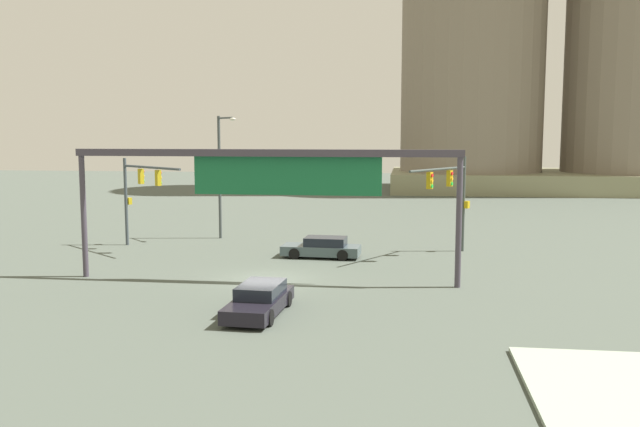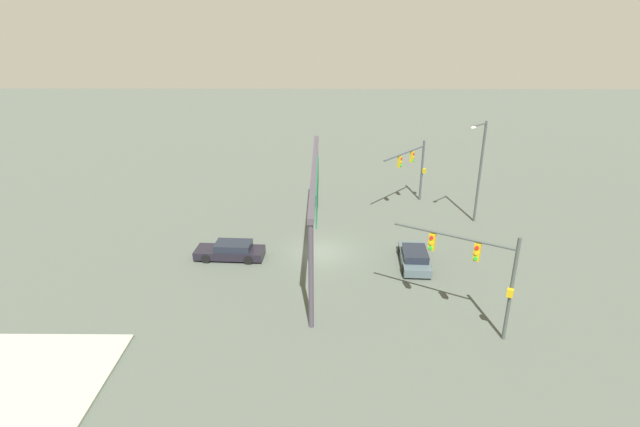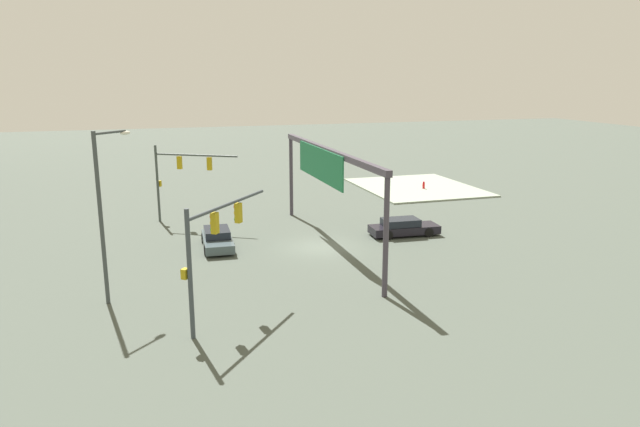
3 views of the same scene
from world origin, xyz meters
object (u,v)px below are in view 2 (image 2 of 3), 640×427
traffic_signal_opposite_side (478,263)px  sedan_car_waiting_far (414,257)px  traffic_signal_near_corner (413,163)px  sedan_car_approaching (231,251)px  streetlamp_curved_arm (479,166)px

traffic_signal_opposite_side → sedan_car_waiting_far: bearing=-46.1°
traffic_signal_near_corner → sedan_car_approaching: bearing=-13.9°
streetlamp_curved_arm → sedan_car_approaching: streetlamp_curved_arm is taller
traffic_signal_opposite_side → sedan_car_waiting_far: 8.37m
traffic_signal_near_corner → sedan_car_approaching: traffic_signal_near_corner is taller
traffic_signal_near_corner → streetlamp_curved_arm: (4.03, 4.55, 0.90)m
streetlamp_curved_arm → traffic_signal_opposite_side: bearing=29.0°
streetlamp_curved_arm → sedan_car_approaching: (6.90, -19.05, -4.27)m
traffic_signal_near_corner → sedan_car_approaching: 18.47m
sedan_car_waiting_far → traffic_signal_near_corner: bearing=-5.1°
sedan_car_approaching → sedan_car_waiting_far: bearing=179.3°
streetlamp_curved_arm → sedan_car_waiting_far: (7.80, -6.26, -4.27)m
streetlamp_curved_arm → sedan_car_approaching: size_ratio=1.72×
traffic_signal_near_corner → traffic_signal_opposite_side: (19.26, 0.03, 0.05)m
traffic_signal_opposite_side → sedan_car_approaching: traffic_signal_opposite_side is taller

